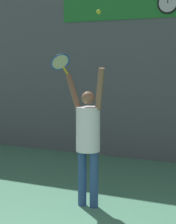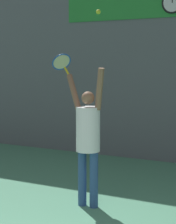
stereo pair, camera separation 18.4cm
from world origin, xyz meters
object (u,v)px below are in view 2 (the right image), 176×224
Objects in this scene: scoreboard_clock at (172,2)px; tennis_racket at (62,63)px; tennis_player at (88,135)px; tennis_ball at (98,12)px.

tennis_racket is at bearing -108.90° from scoreboard_clock.
tennis_player is 32.22× the size of tennis_ball.
tennis_racket is at bearing 149.93° from tennis_player.
scoreboard_clock is 1.08× the size of tennis_racket.
tennis_player is 1.82m from tennis_ball.
scoreboard_clock reaches higher than tennis_ball.
tennis_player is (-0.31, -3.31, -2.38)m from scoreboard_clock.
tennis_player is at bearing -30.07° from tennis_racket.
tennis_racket reaches higher than tennis_player.
tennis_ball is at bearing -91.62° from scoreboard_clock.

